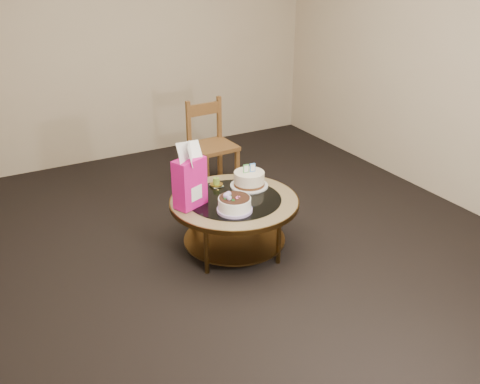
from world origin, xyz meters
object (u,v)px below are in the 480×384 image
coffee_table (234,208)px  dining_chair (211,144)px  decorated_cake (234,205)px  cream_cake (249,179)px  gift_bag (189,176)px

coffee_table → dining_chair: (0.40, 1.22, 0.07)m
decorated_cake → cream_cake: size_ratio=0.86×
cream_cake → gift_bag: 0.60m
cream_cake → gift_bag: bearing=-165.2°
cream_cake → dining_chair: size_ratio=0.35×
decorated_cake → gift_bag: gift_bag is taller
cream_cake → dining_chair: 1.09m
coffee_table → cream_cake: (0.22, 0.15, 0.14)m
gift_bag → dining_chair: (0.75, 1.16, -0.25)m
coffee_table → gift_bag: size_ratio=2.07×
coffee_table → decorated_cake: 0.25m
cream_cake → gift_bag: (-0.57, -0.09, 0.18)m
coffee_table → cream_cake: 0.30m
coffee_table → gift_bag: bearing=170.1°
gift_bag → dining_chair: size_ratio=0.56×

